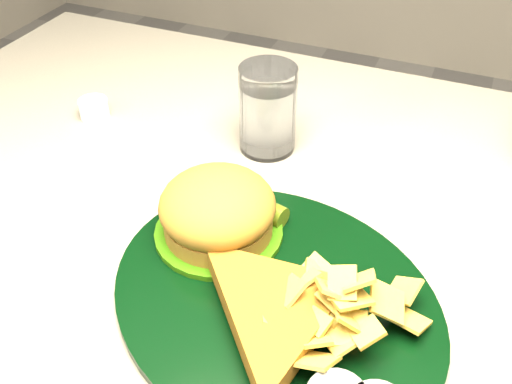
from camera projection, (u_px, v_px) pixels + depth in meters
dinner_plate at (275, 273)px, 0.52m from camera, size 0.42×0.39×0.08m
water_glass at (268, 109)px, 0.71m from camera, size 0.09×0.09×0.11m
ramekin at (94, 109)px, 0.80m from camera, size 0.05×0.05×0.03m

